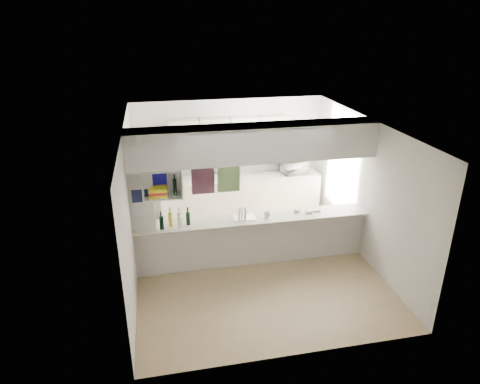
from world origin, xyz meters
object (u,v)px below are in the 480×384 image
object	(u,v)px
microwave	(294,167)
dish_rack	(244,213)
bowl	(294,160)
wine_bottles	(175,220)

from	to	relation	value
microwave	dish_rack	distance (m)	2.60
bowl	dish_rack	size ratio (longest dim) A/B	0.58
bowl	wine_bottles	world-z (taller)	bowl
microwave	dish_rack	size ratio (longest dim) A/B	1.40
microwave	wine_bottles	world-z (taller)	wine_bottles
wine_bottles	bowl	bearing A→B (deg)	37.20
microwave	dish_rack	xyz separation A→B (m)	(-1.61, -2.04, -0.07)
bowl	dish_rack	xyz separation A→B (m)	(-1.58, -2.02, -0.25)
microwave	bowl	distance (m)	0.18
dish_rack	wine_bottles	bearing A→B (deg)	-172.29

